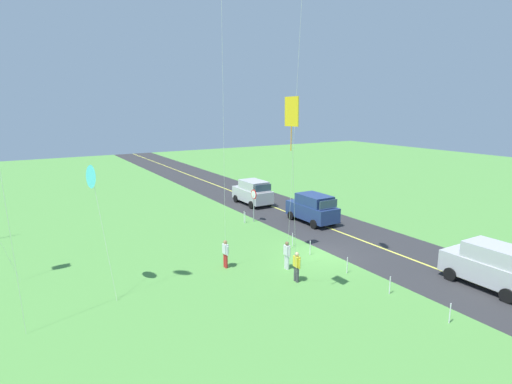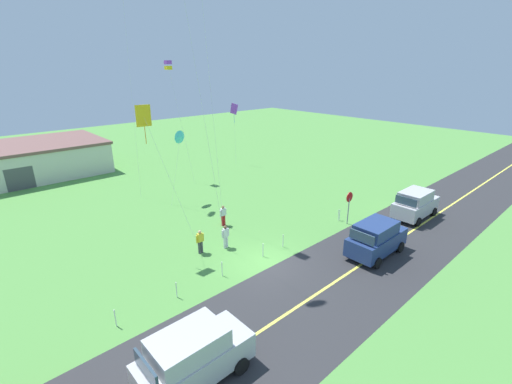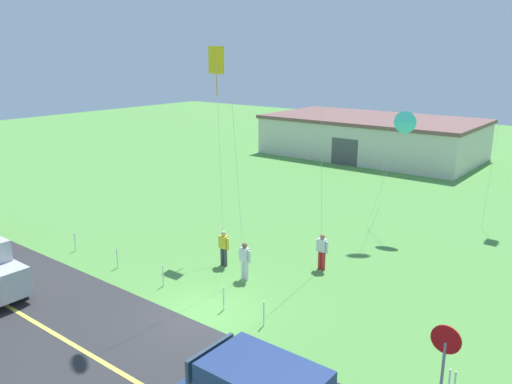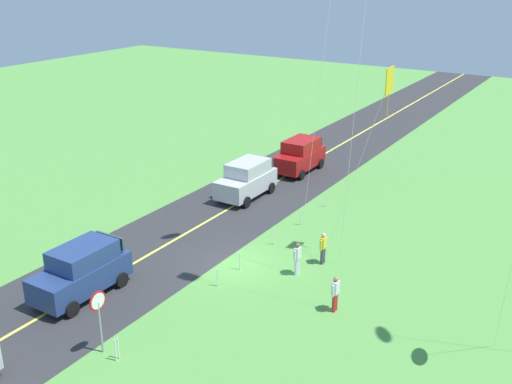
# 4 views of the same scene
# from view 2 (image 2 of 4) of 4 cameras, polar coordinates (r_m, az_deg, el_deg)

# --- Properties ---
(ground_plane) EXTENTS (120.00, 120.00, 0.10)m
(ground_plane) POSITION_cam_2_polar(r_m,az_deg,el_deg) (21.48, 1.58, -11.80)
(ground_plane) COLOR #549342
(asphalt_road) EXTENTS (120.00, 7.00, 0.00)m
(asphalt_road) POSITION_cam_2_polar(r_m,az_deg,el_deg) (19.27, 10.16, -16.14)
(asphalt_road) COLOR #2D2D30
(asphalt_road) RESTS_ON ground
(road_centre_stripe) EXTENTS (120.00, 0.16, 0.00)m
(road_centre_stripe) POSITION_cam_2_polar(r_m,az_deg,el_deg) (19.26, 10.16, -16.13)
(road_centre_stripe) COLOR #E5E04C
(road_centre_stripe) RESTS_ON asphalt_road
(car_suv_foreground) EXTENTS (4.40, 2.12, 2.24)m
(car_suv_foreground) POSITION_cam_2_polar(r_m,az_deg,el_deg) (23.10, 19.23, -7.18)
(car_suv_foreground) COLOR navy
(car_suv_foreground) RESTS_ON ground
(car_parked_east_near) EXTENTS (4.40, 2.12, 2.24)m
(car_parked_east_near) POSITION_cam_2_polar(r_m,az_deg,el_deg) (29.81, 24.81, -1.77)
(car_parked_east_near) COLOR #B7B7BC
(car_parked_east_near) RESTS_ON ground
(car_parked_west_near) EXTENTS (4.40, 2.12, 2.24)m
(car_parked_west_near) POSITION_cam_2_polar(r_m,az_deg,el_deg) (14.38, -10.32, -25.08)
(car_parked_west_near) COLOR #B7B7BC
(car_parked_west_near) RESTS_ON ground
(stop_sign) EXTENTS (0.76, 0.08, 2.56)m
(stop_sign) POSITION_cam_2_polar(r_m,az_deg,el_deg) (26.61, 15.12, -1.56)
(stop_sign) COLOR gray
(stop_sign) RESTS_ON ground
(person_adult_near) EXTENTS (0.58, 0.22, 1.60)m
(person_adult_near) POSITION_cam_2_polar(r_m,az_deg,el_deg) (22.40, -9.21, -7.96)
(person_adult_near) COLOR #3F3F47
(person_adult_near) RESTS_ON ground
(person_adult_companion) EXTENTS (0.58, 0.22, 1.60)m
(person_adult_companion) POSITION_cam_2_polar(r_m,az_deg,el_deg) (25.91, -5.44, -3.77)
(person_adult_companion) COLOR red
(person_adult_companion) RESTS_ON ground
(person_child_watcher) EXTENTS (0.58, 0.22, 1.60)m
(person_child_watcher) POSITION_cam_2_polar(r_m,az_deg,el_deg) (22.81, -5.06, -7.21)
(person_child_watcher) COLOR silver
(person_child_watcher) RESTS_ON ground
(kite_red_low) EXTENTS (2.45, 1.97, 9.29)m
(kite_red_low) POSITION_cam_2_polar(r_m,az_deg,el_deg) (20.78, -17.96, 11.44)
(kite_red_low) COLOR silver
(kite_red_low) RESTS_ON ground
(kite_green_far) EXTENTS (0.56, 3.50, 11.84)m
(kite_green_far) POSITION_cam_2_polar(r_m,az_deg,el_deg) (36.83, -14.30, 19.58)
(kite_green_far) COLOR silver
(kite_green_far) RESTS_ON ground
(kite_pink_drift) EXTENTS (2.12, 0.62, 6.24)m
(kite_pink_drift) POSITION_cam_2_polar(r_m,az_deg,el_deg) (30.07, -12.43, 8.81)
(kite_pink_drift) COLOR silver
(kite_pink_drift) RESTS_ON ground
(kite_orange_near) EXTENTS (0.48, 1.11, 7.27)m
(kite_orange_near) POSITION_cam_2_polar(r_m,az_deg,el_deg) (42.01, -3.65, 13.40)
(kite_orange_near) COLOR silver
(kite_orange_near) RESTS_ON ground
(warehouse_distant) EXTENTS (18.36, 10.20, 3.50)m
(warehouse_distant) POSITION_cam_2_polar(r_m,az_deg,el_deg) (44.92, -35.57, 4.01)
(warehouse_distant) COLOR beige
(warehouse_distant) RESTS_ON ground
(fence_post_0) EXTENTS (0.05, 0.05, 0.90)m
(fence_post_0) POSITION_cam_2_polar(r_m,az_deg,el_deg) (17.98, -22.21, -18.73)
(fence_post_0) COLOR silver
(fence_post_0) RESTS_ON ground
(fence_post_1) EXTENTS (0.05, 0.05, 0.90)m
(fence_post_1) POSITION_cam_2_polar(r_m,az_deg,el_deg) (18.91, -12.99, -15.48)
(fence_post_1) COLOR silver
(fence_post_1) RESTS_ON ground
(fence_post_2) EXTENTS (0.05, 0.05, 0.90)m
(fence_post_2) POSITION_cam_2_polar(r_m,az_deg,el_deg) (20.17, -5.63, -12.53)
(fence_post_2) COLOR silver
(fence_post_2) RESTS_ON ground
(fence_post_3) EXTENTS (0.05, 0.05, 0.90)m
(fence_post_3) POSITION_cam_2_polar(r_m,az_deg,el_deg) (21.93, 1.16, -9.56)
(fence_post_3) COLOR silver
(fence_post_3) RESTS_ON ground
(fence_post_4) EXTENTS (0.05, 0.05, 0.90)m
(fence_post_4) POSITION_cam_2_polar(r_m,az_deg,el_deg) (23.06, 4.48, -8.04)
(fence_post_4) COLOR silver
(fence_post_4) RESTS_ON ground
(fence_post_5) EXTENTS (0.05, 0.05, 0.90)m
(fence_post_5) POSITION_cam_2_polar(r_m,az_deg,el_deg) (27.50, 13.45, -3.75)
(fence_post_5) COLOR silver
(fence_post_5) RESTS_ON ground
(fence_post_6) EXTENTS (0.05, 0.05, 0.90)m
(fence_post_6) POSITION_cam_2_polar(r_m,az_deg,el_deg) (27.61, 13.63, -3.67)
(fence_post_6) COLOR silver
(fence_post_6) RESTS_ON ground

